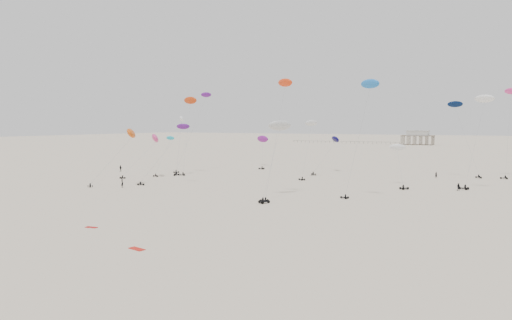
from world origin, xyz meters
The scene contains 26 objects.
ground_plane centered at (0.00, 200.00, 0.00)m, with size 900.00×900.00×0.00m, color beige.
pavilion_main centered at (-10.00, 350.00, 4.22)m, with size 21.00×13.00×9.80m.
pier_fence centered at (-62.00, 350.00, 0.77)m, with size 80.20×0.20×1.50m.
rig_0 centered at (34.92, 143.00, 15.34)m, with size 10.20×5.52×21.03m.
rig_1 centered at (-39.50, 125.24, 16.82)m, with size 3.32×17.39×26.80m.
rig_2 centered at (-1.12, 121.35, 10.99)m, with size 3.81×12.15×16.58m.
rig_3 centered at (-36.33, 111.18, 9.95)m, with size 3.16×6.69×16.93m.
rig_5 centered at (24.12, 115.13, 6.01)m, with size 7.17×13.11×13.63m.
rig_6 centered at (-37.88, 118.33, 18.18)m, with size 8.04×12.34×23.44m.
rig_7 centered at (-26.75, 93.86, 9.48)m, with size 8.06×11.53×16.85m.
rig_8 centered at (-0.82, 139.95, 8.36)m, with size 5.35×18.32×16.65m.
rig_9 centered at (5.44, 88.78, 18.67)m, with size 4.79×15.23×25.36m.
rig_10 centered at (21.56, 93.74, 18.74)m, with size 6.38×7.81×23.59m.
rig_11 centered at (-42.28, 112.23, 6.48)m, with size 7.32×14.61×16.82m.
rig_13 centered at (-28.85, 149.01, 8.17)m, with size 10.11×15.98×16.66m.
rig_14 centered at (-33.32, 86.53, 11.45)m, with size 9.37×12.03×15.03m.
rig_16 centered at (5.61, 86.18, 11.38)m, with size 5.99×15.89×17.60m.
rig_17 centered at (46.79, 149.45, 18.52)m, with size 4.65×13.02×25.09m.
rig_18 centered at (-40.13, 103.79, 9.68)m, with size 8.27×12.27×13.50m.
rig_19 centered at (40.79, 117.32, 13.98)m, with size 6.80×7.12×21.28m.
spectator_0 centered at (-31.30, 82.00, 0.00)m, with size 0.82×0.56×2.25m, color black.
spectator_1 centered at (37.59, 111.31, 0.00)m, with size 0.95×0.55×1.95m, color black.
spectator_2 centered at (-58.65, 111.37, 0.00)m, with size 1.30×0.70×2.19m, color black.
spectator_3 centered at (29.80, 135.82, 0.00)m, with size 0.71×0.49×1.94m, color black.
grounded_kite_a centered at (9.04, 39.95, 0.00)m, with size 2.20×0.90×0.08m, color red.
grounded_kite_b centered at (-4.79, 46.48, 0.00)m, with size 1.80×0.70×0.07m, color #B80C0B.
Camera 1 is at (47.63, -4.62, 14.69)m, focal length 35.00 mm.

